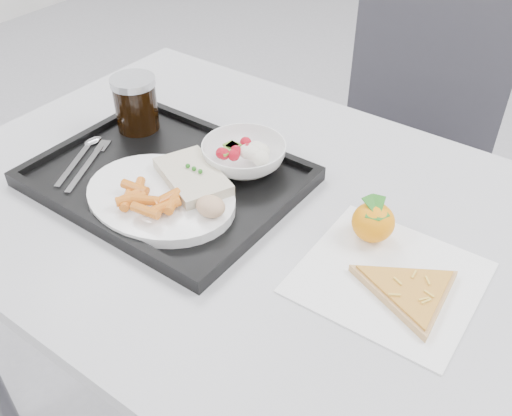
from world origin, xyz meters
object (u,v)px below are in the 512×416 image
object	(u,v)px
tray	(167,178)
pizza_slice	(410,291)
table	(262,238)
cola_glass	(136,103)
dinner_plate	(161,197)
salad_bowl	(244,156)
tangerine	(373,222)
chair	(403,138)

from	to	relation	value
tray	pizza_slice	distance (m)	0.47
table	cola_glass	xyz separation A→B (m)	(-0.34, 0.05, 0.14)
table	dinner_plate	bearing A→B (deg)	-144.37
tray	salad_bowl	size ratio (longest dim) A/B	2.96
tangerine	tray	bearing A→B (deg)	-167.88
table	dinner_plate	xyz separation A→B (m)	(-0.14, -0.10, 0.09)
chair	cola_glass	size ratio (longest dim) A/B	8.61
salad_bowl	tangerine	size ratio (longest dim) A/B	1.92
chair	salad_bowl	xyz separation A→B (m)	(-0.07, -0.62, 0.25)
table	pizza_slice	bearing A→B (deg)	-7.79
chair	table	bearing A→B (deg)	-88.13
tray	salad_bowl	distance (m)	0.14
table	tray	xyz separation A→B (m)	(-0.18, -0.04, 0.08)
salad_bowl	tray	bearing A→B (deg)	-131.96
chair	pizza_slice	bearing A→B (deg)	-67.08
salad_bowl	cola_glass	size ratio (longest dim) A/B	1.41
chair	cola_glass	bearing A→B (deg)	-116.69
chair	salad_bowl	world-z (taller)	chair
dinner_plate	pizza_slice	distance (m)	0.43
tangerine	cola_glass	bearing A→B (deg)	178.69
tray	cola_glass	xyz separation A→B (m)	(-0.16, 0.09, 0.06)
pizza_slice	salad_bowl	bearing A→B (deg)	164.29
cola_glass	tray	bearing A→B (deg)	-29.58
dinner_plate	cola_glass	distance (m)	0.26
table	tray	bearing A→B (deg)	-167.84
dinner_plate	salad_bowl	bearing A→B (deg)	73.00
tangerine	chair	bearing A→B (deg)	107.63
chair	cola_glass	xyz separation A→B (m)	(-0.32, -0.64, 0.28)
salad_bowl	tangerine	world-z (taller)	tangerine
cola_glass	pizza_slice	size ratio (longest dim) A/B	0.53
dinner_plate	cola_glass	xyz separation A→B (m)	(-0.20, 0.15, 0.05)
table	chair	bearing A→B (deg)	91.87
chair	tangerine	distance (m)	0.72
chair	pizza_slice	distance (m)	0.82
salad_bowl	tangerine	xyz separation A→B (m)	(0.27, -0.03, -0.00)
tangerine	pizza_slice	size ratio (longest dim) A/B	0.39
chair	tray	xyz separation A→B (m)	(-0.16, -0.73, 0.22)
cola_glass	salad_bowl	bearing A→B (deg)	3.27
tray	pizza_slice	size ratio (longest dim) A/B	2.21
chair	dinner_plate	bearing A→B (deg)	-98.39
salad_bowl	pizza_slice	world-z (taller)	salad_bowl
table	tray	distance (m)	0.20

